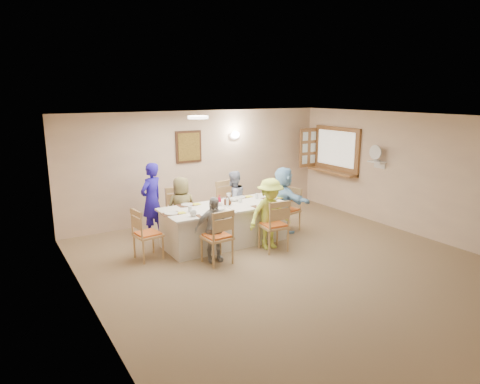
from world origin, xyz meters
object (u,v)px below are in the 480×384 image
condiment_ketchup (219,200)px  chair_left_end (148,233)px  diner_back_left (182,208)px  caregiver (152,200)px  chair_front_left (217,236)px  chair_back_left (179,213)px  diner_front_left (214,229)px  serving_hatch (337,150)px  chair_front_right (274,225)px  desk_fan (376,155)px  diner_back_right (233,200)px  diner_front_right (270,214)px  chair_right_end (288,210)px  diner_right_end (283,200)px  dining_table (225,225)px  chair_back_right (231,205)px

condiment_ketchup → chair_left_end: bearing=-178.1°
diner_back_left → caregiver: 0.66m
chair_front_left → chair_back_left: bearing=-93.8°
chair_front_left → diner_front_left: size_ratio=0.85×
chair_back_left → diner_front_left: 1.48m
serving_hatch → chair_front_right: serving_hatch is taller
desk_fan → chair_front_left: size_ratio=0.31×
diner_back_right → diner_front_right: 1.36m
diner_front_right → chair_right_end: bearing=39.0°
chair_back_left → chair_left_end: 1.24m
chair_left_end → diner_right_end: 2.98m
chair_right_end → caregiver: bearing=-124.9°
caregiver → chair_right_end: bearing=128.0°
diner_front_left → diner_right_end: 2.13m
chair_front_left → chair_left_end: bearing=-43.9°
chair_left_end → desk_fan: bearing=-103.5°
chair_right_end → diner_front_left: size_ratio=0.79×
dining_table → diner_right_end: bearing=0.0°
serving_hatch → diner_back_right: 3.15m
diner_back_left → diner_front_right: (1.20, -1.36, 0.04)m
chair_back_right → diner_right_end: diner_right_end is taller
dining_table → diner_right_end: 1.46m
serving_hatch → caregiver: bearing=175.5°
chair_right_end → condiment_ketchup: size_ratio=4.33×
diner_front_right → desk_fan: bearing=5.6°
diner_back_right → diner_front_right: size_ratio=0.95×
chair_back_right → caregiver: 1.71m
chair_front_left → condiment_ketchup: chair_front_left is taller
diner_front_left → diner_front_right: diner_front_right is taller
dining_table → chair_front_right: chair_front_right is taller
chair_front_left → diner_front_left: diner_front_left is taller
dining_table → chair_back_right: bearing=53.1°
chair_right_end → diner_back_right: size_ratio=0.72×
diner_back_right → condiment_ketchup: size_ratio=6.04×
chair_back_right → diner_front_right: diner_front_right is taller
chair_back_right → diner_back_right: 0.17m
diner_back_left → diner_front_left: size_ratio=1.10×
caregiver → desk_fan: bearing=131.3°
chair_right_end → condiment_ketchup: bearing=-102.8°
chair_front_right → diner_front_left: bearing=0.4°
desk_fan → caregiver: bearing=159.4°
chair_back_left → diner_front_right: (1.20, -1.48, 0.17)m
chair_left_end → chair_right_end: (3.10, 0.00, -0.01)m
dining_table → chair_front_right: size_ratio=2.45×
chair_back_right → chair_front_right: (0.00, -1.60, -0.02)m
chair_right_end → chair_back_right: bearing=-141.2°
diner_front_left → condiment_ketchup: bearing=64.9°
desk_fan → caregiver: size_ratio=0.20×
desk_fan → chair_right_end: 2.32m
chair_back_left → chair_left_end: bearing=-134.5°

